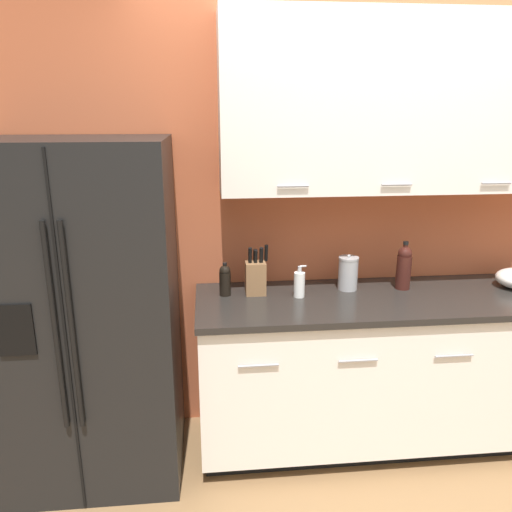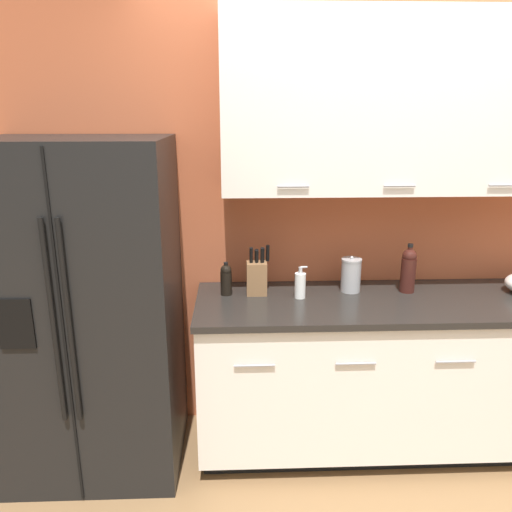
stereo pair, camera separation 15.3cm
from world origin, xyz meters
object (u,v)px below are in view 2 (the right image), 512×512
object	(u,v)px
knife_block	(257,276)
wine_bottle	(408,269)
refrigerator	(87,311)
oil_bottle	(226,279)
soap_dispenser	(300,285)
steel_canister	(351,275)

from	to	relation	value
knife_block	wine_bottle	xyz separation A→B (m)	(0.85, -0.00, 0.03)
refrigerator	wine_bottle	bearing A→B (deg)	4.96
knife_block	oil_bottle	world-z (taller)	knife_block
refrigerator	soap_dispenser	size ratio (longest dim) A/B	9.89
refrigerator	knife_block	size ratio (longest dim) A/B	6.39
refrigerator	steel_canister	size ratio (longest dim) A/B	8.61
soap_dispenser	refrigerator	bearing A→B (deg)	-175.90
wine_bottle	soap_dispenser	xyz separation A→B (m)	(-0.61, -0.07, -0.06)
refrigerator	oil_bottle	distance (m)	0.75
oil_bottle	steel_canister	size ratio (longest dim) A/B	0.91
soap_dispenser	oil_bottle	world-z (taller)	oil_bottle
wine_bottle	oil_bottle	distance (m)	1.02
refrigerator	steel_canister	xyz separation A→B (m)	(1.43, 0.17, 0.12)
knife_block	soap_dispenser	size ratio (longest dim) A/B	1.55
refrigerator	soap_dispenser	world-z (taller)	refrigerator
soap_dispenser	steel_canister	xyz separation A→B (m)	(0.30, 0.09, 0.02)
knife_block	oil_bottle	xyz separation A→B (m)	(-0.17, -0.01, -0.01)
refrigerator	oil_bottle	size ratio (longest dim) A/B	9.51
wine_bottle	knife_block	bearing A→B (deg)	179.96
soap_dispenser	steel_canister	distance (m)	0.31
soap_dispenser	steel_canister	bearing A→B (deg)	17.06
knife_block	wine_bottle	bearing A→B (deg)	-0.04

